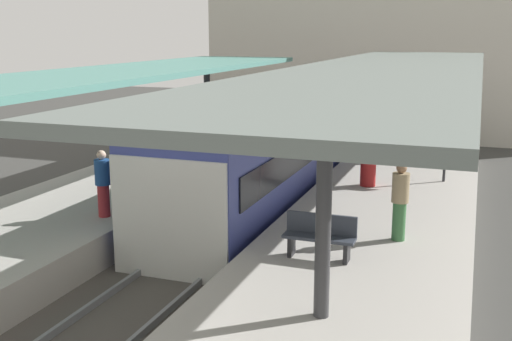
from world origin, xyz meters
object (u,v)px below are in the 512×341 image
object	(u,v)px
passenger_near_bench	(103,183)
passenger_mid_platform	(400,200)
commuter_train	(271,152)
platform_bench	(320,235)
platform_sign	(447,127)
litter_bin	(368,172)

from	to	relation	value
passenger_near_bench	passenger_mid_platform	xyz separation A→B (m)	(6.81, 0.65, 0.04)
passenger_near_bench	passenger_mid_platform	world-z (taller)	passenger_mid_platform
passenger_mid_platform	commuter_train	bearing A→B (deg)	132.92
platform_bench	passenger_mid_platform	distance (m)	2.10
passenger_near_bench	passenger_mid_platform	distance (m)	6.85
platform_sign	passenger_mid_platform	xyz separation A→B (m)	(-0.59, -5.77, -0.76)
litter_bin	passenger_near_bench	distance (m)	7.46
platform_bench	passenger_near_bench	world-z (taller)	passenger_near_bench
passenger_near_bench	passenger_mid_platform	bearing A→B (deg)	5.47
commuter_train	platform_bench	bearing A→B (deg)	-63.72
litter_bin	passenger_mid_platform	size ratio (longest dim) A/B	0.48
commuter_train	platform_bench	distance (m)	7.13
commuter_train	passenger_near_bench	xyz separation A→B (m)	(-2.35, -5.45, 0.10)
platform_bench	platform_sign	world-z (taller)	platform_sign
commuter_train	passenger_mid_platform	size ratio (longest dim) A/B	7.99
litter_bin	commuter_train	bearing A→B (deg)	174.13
commuter_train	litter_bin	bearing A→B (deg)	-5.87
litter_bin	passenger_mid_platform	xyz separation A→B (m)	(1.43, -4.49, 0.47)
platform_sign	passenger_near_bench	size ratio (longest dim) A/B	1.38
platform_bench	litter_bin	xyz separation A→B (m)	(-0.12, 6.08, -0.06)
passenger_mid_platform	litter_bin	bearing A→B (deg)	107.63
platform_bench	litter_bin	size ratio (longest dim) A/B	1.75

